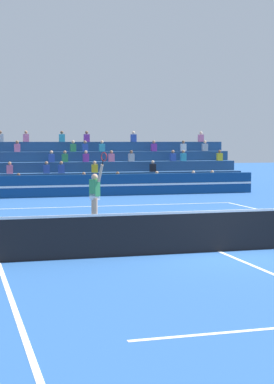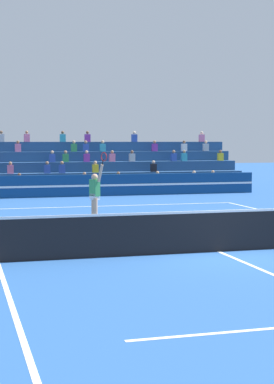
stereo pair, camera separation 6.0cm
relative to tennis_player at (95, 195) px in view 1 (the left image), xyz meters
The scene contains 7 objects.
ground_plane 6.41m from the tennis_player, 72.22° to the right, with size 120.00×120.00×0.00m, color #285699.
court_lines 6.41m from the tennis_player, 72.22° to the right, with size 11.10×23.90×0.01m.
tennis_net 6.35m from the tennis_player, 72.22° to the right, with size 12.00×0.10×1.10m.
sponsor_banner_wall 11.03m from the tennis_player, 79.89° to the left, with size 18.00×0.26×1.10m.
bleacher_stand 14.78m from the tennis_player, 82.48° to the left, with size 18.54×4.75×3.38m.
tennis_player is the anchor object (origin of this frame).
tennis_ball 2.32m from the tennis_player, 42.24° to the left, with size 0.07×0.07×0.07m, color #C6DB33.
Camera 1 is at (-6.39, -14.93, 2.81)m, focal length 60.00 mm.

